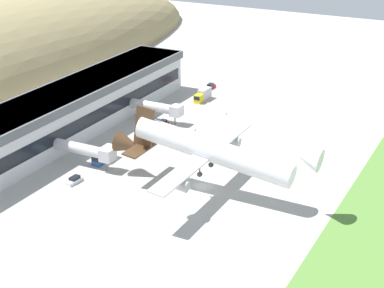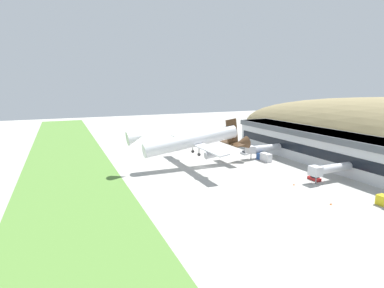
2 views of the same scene
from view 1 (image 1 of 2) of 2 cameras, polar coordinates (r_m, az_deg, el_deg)
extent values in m
plane|color=#ADAAA3|center=(139.14, 0.95, -3.79)|extent=(387.18, 387.18, 0.00)
cube|color=silver|center=(169.78, -10.41, 3.06)|extent=(90.01, 14.33, 12.15)
cube|color=#565B60|center=(168.21, -10.53, 4.66)|extent=(91.21, 15.53, 2.19)
cube|color=black|center=(165.86, -8.41, 2.50)|extent=(86.41, 0.16, 3.40)
cylinder|color=silver|center=(149.94, -9.80, -0.43)|extent=(2.60, 14.50, 2.60)
cube|color=silver|center=(145.95, -7.52, -0.94)|extent=(3.38, 2.86, 2.86)
cylinder|color=slate|center=(147.02, -7.64, -1.62)|extent=(0.36, 0.36, 4.00)
cylinder|color=silver|center=(175.47, -3.42, 3.34)|extent=(2.60, 14.19, 2.60)
cube|color=silver|center=(172.13, -1.39, 2.98)|extent=(3.38, 2.86, 2.86)
cylinder|color=slate|center=(173.04, -1.53, 2.38)|extent=(0.36, 0.36, 4.00)
cylinder|color=silver|center=(132.43, 1.89, -0.61)|extent=(4.88, 35.25, 9.43)
cone|color=silver|center=(124.84, 10.19, -1.15)|extent=(4.78, 5.95, 5.44)
cone|color=#4C331E|center=(142.75, -5.54, -0.11)|extent=(4.78, 6.91, 5.57)
cube|color=#4C331E|center=(138.92, -4.28, 1.53)|extent=(0.50, 5.55, 9.62)
cube|color=#4C331E|center=(140.75, -4.31, -0.19)|extent=(12.68, 3.43, 0.81)
cube|color=silver|center=(133.55, 1.21, -0.90)|extent=(41.43, 3.63, 0.92)
cylinder|color=#9E9EA3|center=(123.93, -1.12, -3.61)|extent=(2.30, 3.87, 2.75)
cylinder|color=#9E9EA3|center=(144.31, 3.59, 0.28)|extent=(2.30, 3.87, 2.75)
cylinder|color=#2D2D2D|center=(132.36, 0.69, -2.28)|extent=(0.28, 0.28, 2.20)
cylinder|color=#2D2D2D|center=(132.83, 0.69, -2.71)|extent=(0.45, 1.10, 1.10)
cylinder|color=#2D2D2D|center=(136.74, 1.70, -1.44)|extent=(0.28, 0.28, 2.20)
cylinder|color=#2D2D2D|center=(137.19, 1.70, -1.86)|extent=(0.45, 1.10, 1.10)
cylinder|color=#2D2D2D|center=(128.80, 6.74, -2.23)|extent=(0.22, 0.22, 1.98)
cylinder|color=#2D2D2D|center=(129.21, 6.72, -2.63)|extent=(0.30, 0.82, 0.82)
cube|color=#B21E1E|center=(204.00, 1.68, 5.10)|extent=(4.40, 2.14, 0.84)
cube|color=black|center=(203.58, 1.66, 5.29)|extent=(2.46, 1.73, 0.69)
cube|color=silver|center=(142.95, -10.43, -3.26)|extent=(4.48, 1.89, 0.77)
cube|color=black|center=(142.79, -10.40, -2.97)|extent=(2.49, 1.54, 0.63)
cube|color=#B21E1E|center=(172.37, -2.63, 1.74)|extent=(4.00, 1.94, 0.90)
cube|color=black|center=(172.24, -2.60, 2.01)|extent=(2.21, 1.63, 0.74)
cube|color=gold|center=(190.04, 0.59, 4.04)|extent=(2.45, 2.29, 2.53)
cube|color=black|center=(188.88, 0.42, 4.07)|extent=(0.13, 1.90, 1.11)
cube|color=#B7B7BC|center=(193.04, 1.12, 4.47)|extent=(5.14, 2.37, 3.38)
cube|color=#264C99|center=(150.25, -8.34, -1.40)|extent=(2.28, 2.30, 2.61)
cube|color=black|center=(149.20, -8.60, -1.40)|extent=(0.12, 1.92, 1.15)
cube|color=silver|center=(152.77, -7.62, -0.83)|extent=(4.80, 2.35, 3.16)
cube|color=orange|center=(181.36, 3.07, 2.66)|extent=(0.52, 0.52, 0.03)
cone|color=orange|center=(181.26, 3.07, 2.75)|extent=(0.40, 0.40, 0.55)
cube|color=orange|center=(169.41, 0.28, 1.22)|extent=(0.52, 0.52, 0.03)
cone|color=orange|center=(169.31, 0.28, 1.31)|extent=(0.40, 0.40, 0.55)
camera|label=2|loc=(208.11, 24.77, 11.55)|focal=28.00mm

